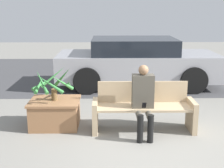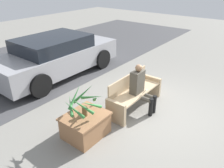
% 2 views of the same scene
% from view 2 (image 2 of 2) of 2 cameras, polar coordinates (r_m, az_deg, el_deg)
% --- Properties ---
extents(ground_plane, '(30.00, 30.00, 0.00)m').
position_cam_2_polar(ground_plane, '(5.77, 11.02, -7.34)').
color(ground_plane, gray).
extents(road_surface, '(20.00, 6.00, 0.01)m').
position_cam_2_polar(road_surface, '(9.32, -21.02, 4.88)').
color(road_surface, '#424244').
rests_on(road_surface, ground_plane).
extents(bench, '(1.85, 0.54, 0.87)m').
position_cam_2_polar(bench, '(5.74, 5.75, -2.18)').
color(bench, tan).
rests_on(bench, ground_plane).
extents(person_seated, '(0.38, 0.64, 1.23)m').
position_cam_2_polar(person_seated, '(5.52, 7.46, -0.65)').
color(person_seated, '#4C473D').
rests_on(person_seated, ground_plane).
extents(planter_box, '(0.92, 0.78, 0.52)m').
position_cam_2_polar(planter_box, '(4.82, -6.91, -10.48)').
color(planter_box, '#936642').
rests_on(planter_box, ground_plane).
extents(potted_plant, '(0.79, 0.78, 0.62)m').
position_cam_2_polar(potted_plant, '(4.50, -7.56, -4.79)').
color(potted_plant, brown).
rests_on(potted_plant, planter_box).
extents(parked_car, '(4.46, 1.98, 1.36)m').
position_cam_2_polar(parked_car, '(7.82, -14.34, 7.23)').
color(parked_car, '#99999E').
rests_on(parked_car, ground_plane).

